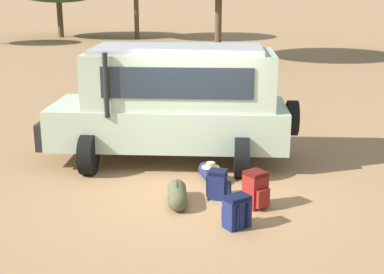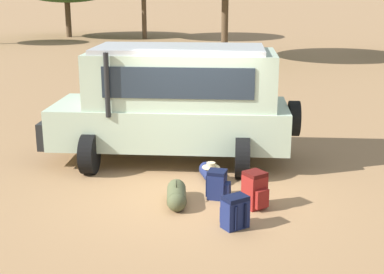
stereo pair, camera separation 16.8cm
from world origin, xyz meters
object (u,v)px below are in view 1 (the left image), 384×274
(backpack_cluster_center, at_px, (218,184))
(duffel_bag_low_black_case, at_px, (209,173))
(duffel_bag_soft_canvas, at_px, (177,195))
(backpack_near_rear_wheel, at_px, (236,212))
(safari_vehicle, at_px, (174,101))
(backpack_beside_front_wheel, at_px, (256,190))

(backpack_cluster_center, distance_m, duffel_bag_low_black_case, 0.90)
(duffel_bag_low_black_case, distance_m, duffel_bag_soft_canvas, 1.31)
(duffel_bag_soft_canvas, bearing_deg, backpack_near_rear_wheel, -34.44)
(safari_vehicle, distance_m, backpack_cluster_center, 2.53)
(safari_vehicle, bearing_deg, backpack_cluster_center, -58.95)
(backpack_near_rear_wheel, relative_size, duffel_bag_low_black_case, 0.68)
(backpack_beside_front_wheel, bearing_deg, backpack_cluster_center, 155.30)
(safari_vehicle, relative_size, backpack_near_rear_wheel, 10.44)
(safari_vehicle, height_order, backpack_near_rear_wheel, safari_vehicle)
(backpack_near_rear_wheel, distance_m, duffel_bag_soft_canvas, 1.31)
(backpack_near_rear_wheel, distance_m, duffel_bag_low_black_case, 2.11)
(backpack_beside_front_wheel, height_order, backpack_near_rear_wheel, backpack_beside_front_wheel)
(safari_vehicle, height_order, backpack_beside_front_wheel, safari_vehicle)
(duffel_bag_low_black_case, relative_size, duffel_bag_soft_canvas, 0.81)
(duffel_bag_soft_canvas, bearing_deg, backpack_cluster_center, 31.34)
(safari_vehicle, bearing_deg, duffel_bag_low_black_case, -50.89)
(safari_vehicle, xyz_separation_m, duffel_bag_soft_canvas, (0.53, -2.37, -1.13))
(safari_vehicle, relative_size, backpack_beside_front_wheel, 8.57)
(safari_vehicle, distance_m, backpack_near_rear_wheel, 3.65)
(backpack_beside_front_wheel, distance_m, backpack_cluster_center, 0.75)
(duffel_bag_low_black_case, bearing_deg, safari_vehicle, 129.11)
(backpack_cluster_center, height_order, backpack_near_rear_wheel, backpack_near_rear_wheel)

